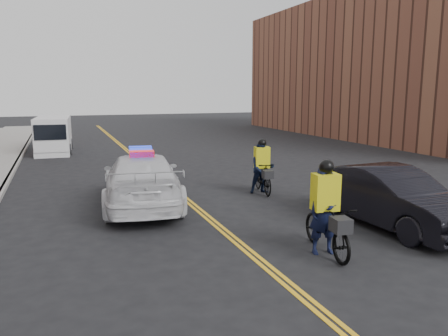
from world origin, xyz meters
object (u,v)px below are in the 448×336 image
at_px(cargo_van, 54,135).
at_px(cyclist_far, 262,172).
at_px(dark_sedan, 391,197).
at_px(cyclist_near, 324,221).
at_px(police_cruiser, 142,180).

distance_m(cargo_van, cyclist_far, 15.75).
xyz_separation_m(dark_sedan, cyclist_far, (-1.56, 4.83, -0.03)).
xyz_separation_m(cargo_van, cyclist_near, (5.80, -19.99, -0.29)).
bearing_deg(police_cruiser, dark_sedan, 150.26).
relative_size(dark_sedan, cyclist_near, 2.15).
height_order(cargo_van, cyclist_far, cargo_van).
height_order(police_cruiser, dark_sedan, police_cruiser).
height_order(cyclist_near, cyclist_far, cyclist_near).
relative_size(cyclist_near, cyclist_far, 1.13).
bearing_deg(cargo_van, cyclist_far, -59.82).
bearing_deg(cyclist_far, cargo_van, 125.40).
bearing_deg(dark_sedan, police_cruiser, 138.80).
bearing_deg(cyclist_near, cyclist_far, 85.85).
distance_m(dark_sedan, cargo_van, 20.79).
bearing_deg(cyclist_near, dark_sedan, 28.89).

